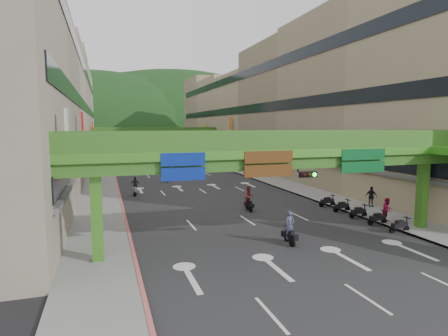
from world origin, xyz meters
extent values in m
plane|color=black|center=(0.00, 0.00, 0.00)|extent=(320.00, 320.00, 0.00)
cube|color=#28282B|center=(0.00, 50.00, 0.01)|extent=(18.00, 140.00, 0.02)
cube|color=gray|center=(-11.00, 50.00, 0.07)|extent=(4.00, 140.00, 0.15)
cube|color=gray|center=(11.00, 50.00, 0.07)|extent=(4.00, 140.00, 0.15)
cube|color=#CC5959|center=(-9.10, 50.00, 0.09)|extent=(0.20, 140.00, 0.18)
cube|color=gray|center=(9.10, 50.00, 0.09)|extent=(0.20, 140.00, 0.18)
cube|color=#9E937F|center=(-19.00, 50.00, 9.50)|extent=(12.00, 95.00, 19.00)
cube|color=black|center=(-12.95, 50.00, 4.20)|extent=(0.08, 90.25, 1.40)
cube|color=black|center=(-12.95, 50.00, 10.20)|extent=(0.08, 90.25, 1.40)
cube|color=black|center=(-12.95, 50.00, 16.20)|extent=(0.08, 90.25, 1.40)
cube|color=gray|center=(19.00, 50.00, 9.50)|extent=(12.00, 95.00, 19.00)
cube|color=black|center=(12.95, 50.00, 4.20)|extent=(0.08, 90.25, 1.40)
cube|color=black|center=(12.95, 50.00, 10.20)|extent=(0.08, 90.25, 1.40)
cube|color=black|center=(12.95, 50.00, 16.20)|extent=(0.08, 90.25, 1.40)
cube|color=#4C9E2D|center=(0.00, 6.00, 5.75)|extent=(28.00, 2.20, 0.50)
cube|color=#387223|center=(0.00, 6.00, 5.15)|extent=(28.00, 1.76, 0.70)
cube|color=#4C9E2D|center=(-11.00, 6.00, 2.40)|extent=(0.60, 0.60, 4.80)
cube|color=#4C9E2D|center=(11.00, 6.00, 2.40)|extent=(0.60, 0.60, 4.80)
cube|color=#387223|center=(0.00, 4.96, 6.55)|extent=(28.00, 0.12, 1.10)
cube|color=#387223|center=(0.00, 7.04, 6.55)|extent=(28.00, 0.12, 1.10)
cube|color=navy|center=(-6.50, 4.92, 5.15)|extent=(2.40, 0.12, 1.50)
cube|color=#593314|center=(-1.50, 4.92, 5.15)|extent=(3.00, 0.12, 1.50)
cube|color=#0C5926|center=(5.00, 4.92, 5.15)|extent=(3.20, 0.12, 1.50)
cube|color=black|center=(1.00, 4.77, 4.50)|extent=(1.10, 0.28, 0.35)
cube|color=#4C9E2D|center=(0.00, 65.00, 5.75)|extent=(28.00, 2.20, 0.50)
cube|color=#387223|center=(0.00, 65.00, 5.15)|extent=(28.00, 1.76, 0.70)
cube|color=#4C9E2D|center=(-11.00, 65.00, 2.40)|extent=(0.60, 0.60, 4.80)
cube|color=#4C9E2D|center=(11.00, 65.00, 2.40)|extent=(0.60, 0.60, 4.80)
cube|color=#387223|center=(0.00, 63.96, 6.55)|extent=(28.00, 0.12, 1.10)
cube|color=#387223|center=(0.00, 66.04, 6.55)|extent=(28.00, 0.12, 1.10)
ellipsoid|color=#1C4419|center=(-15.00, 160.00, 0.00)|extent=(168.00, 140.00, 112.00)
ellipsoid|color=#1C4419|center=(25.00, 180.00, 0.00)|extent=(208.00, 176.00, 128.00)
cylinder|color=black|center=(0.00, 30.00, 6.20)|extent=(26.00, 0.03, 0.03)
cone|color=red|center=(-12.50, 30.00, 5.95)|extent=(0.36, 0.36, 0.40)
cone|color=gold|center=(-10.23, 30.00, 5.95)|extent=(0.36, 0.36, 0.40)
cone|color=#193FB2|center=(-7.95, 30.00, 5.95)|extent=(0.36, 0.36, 0.40)
cone|color=silver|center=(-5.68, 30.00, 5.95)|extent=(0.36, 0.36, 0.40)
cone|color=#198C33|center=(-3.41, 30.00, 5.95)|extent=(0.36, 0.36, 0.40)
cone|color=orange|center=(-1.14, 30.00, 5.95)|extent=(0.36, 0.36, 0.40)
cone|color=red|center=(1.14, 30.00, 5.95)|extent=(0.36, 0.36, 0.40)
cone|color=gold|center=(3.41, 30.00, 5.95)|extent=(0.36, 0.36, 0.40)
cone|color=#193FB2|center=(5.68, 30.00, 5.95)|extent=(0.36, 0.36, 0.40)
cone|color=silver|center=(7.95, 30.00, 5.95)|extent=(0.36, 0.36, 0.40)
cone|color=#198C33|center=(10.23, 30.00, 5.95)|extent=(0.36, 0.36, 0.40)
cone|color=orange|center=(12.50, 30.00, 5.95)|extent=(0.36, 0.36, 0.40)
cube|color=black|center=(0.36, 5.72, 0.55)|extent=(0.59, 1.34, 0.35)
cube|color=black|center=(0.36, 5.72, 0.80)|extent=(0.40, 0.60, 0.18)
cube|color=black|center=(0.47, 6.26, 1.05)|extent=(0.55, 0.17, 0.06)
cylinder|color=black|center=(0.47, 6.26, 0.25)|extent=(0.19, 0.51, 0.50)
cylinder|color=black|center=(0.26, 5.18, 0.25)|extent=(0.19, 0.51, 0.50)
imported|color=#40465E|center=(0.36, 5.72, 1.24)|extent=(0.72, 0.54, 1.78)
cube|color=black|center=(1.36, 15.11, 0.55)|extent=(0.51, 1.33, 0.35)
cube|color=black|center=(1.36, 15.11, 0.80)|extent=(0.37, 0.58, 0.18)
cube|color=black|center=(1.43, 15.65, 1.05)|extent=(0.55, 0.13, 0.06)
cylinder|color=black|center=(1.43, 15.65, 0.25)|extent=(0.16, 0.51, 0.50)
cylinder|color=black|center=(1.29, 14.56, 0.25)|extent=(0.16, 0.51, 0.50)
imported|color=maroon|center=(1.36, 15.11, 1.28)|extent=(0.99, 0.81, 1.87)
cube|color=gray|center=(-7.50, 25.56, 0.55)|extent=(0.56, 1.34, 0.35)
cube|color=gray|center=(-7.50, 25.56, 0.80)|extent=(0.39, 0.59, 0.18)
cube|color=gray|center=(-7.41, 26.10, 1.05)|extent=(0.55, 0.15, 0.06)
cylinder|color=black|center=(-7.41, 26.10, 0.25)|extent=(0.18, 0.51, 0.50)
cylinder|color=black|center=(-7.59, 25.02, 0.25)|extent=(0.18, 0.51, 0.50)
imported|color=#232A34|center=(-7.50, 25.56, 1.18)|extent=(1.03, 0.56, 1.66)
cube|color=maroon|center=(-2.80, 34.37, 0.55)|extent=(0.45, 1.32, 0.35)
cube|color=maroon|center=(-2.80, 34.37, 0.80)|extent=(0.34, 0.57, 0.18)
cube|color=maroon|center=(-2.84, 34.91, 1.05)|extent=(0.55, 0.10, 0.06)
cylinder|color=black|center=(-2.84, 34.91, 0.25)|extent=(0.14, 0.51, 0.50)
cylinder|color=black|center=(-2.76, 33.82, 0.25)|extent=(0.14, 0.51, 0.50)
imported|color=#403F46|center=(-2.80, 34.37, 1.13)|extent=(0.80, 0.56, 1.57)
cube|color=black|center=(8.75, 5.60, 0.55)|extent=(1.33, 0.50, 0.35)
cube|color=black|center=(8.75, 5.60, 0.80)|extent=(0.58, 0.36, 0.18)
cube|color=black|center=(9.30, 5.53, 1.05)|extent=(0.12, 0.55, 0.06)
cylinder|color=black|center=(9.30, 5.53, 0.25)|extent=(0.51, 0.16, 0.50)
cylinder|color=black|center=(8.21, 5.67, 0.25)|extent=(0.51, 0.16, 0.50)
cube|color=black|center=(8.75, 7.80, 0.55)|extent=(1.33, 0.50, 0.35)
cube|color=black|center=(8.75, 7.80, 0.80)|extent=(0.58, 0.36, 0.18)
cube|color=black|center=(9.30, 7.73, 1.05)|extent=(0.12, 0.55, 0.06)
cylinder|color=black|center=(9.30, 7.73, 0.25)|extent=(0.51, 0.16, 0.50)
cylinder|color=black|center=(8.21, 7.87, 0.25)|extent=(0.51, 0.16, 0.50)
cube|color=black|center=(8.75, 10.00, 0.55)|extent=(1.33, 0.50, 0.35)
cube|color=black|center=(8.75, 10.00, 0.80)|extent=(0.58, 0.36, 0.18)
cube|color=black|center=(9.30, 9.93, 1.05)|extent=(0.12, 0.55, 0.06)
cylinder|color=black|center=(9.30, 9.93, 0.25)|extent=(0.51, 0.16, 0.50)
cylinder|color=black|center=(8.21, 10.07, 0.25)|extent=(0.51, 0.16, 0.50)
cube|color=black|center=(8.75, 12.20, 0.55)|extent=(1.33, 0.50, 0.35)
cube|color=black|center=(8.75, 12.20, 0.80)|extent=(0.58, 0.36, 0.18)
cube|color=black|center=(9.30, 12.13, 1.05)|extent=(0.12, 0.55, 0.06)
cylinder|color=black|center=(9.30, 12.13, 0.25)|extent=(0.51, 0.16, 0.50)
cylinder|color=black|center=(8.21, 12.27, 0.25)|extent=(0.51, 0.16, 0.50)
cube|color=black|center=(8.75, 14.40, 0.55)|extent=(1.33, 0.50, 0.35)
cube|color=black|center=(8.75, 14.40, 0.80)|extent=(0.58, 0.36, 0.18)
cube|color=black|center=(9.30, 14.33, 1.05)|extent=(0.12, 0.55, 0.06)
cylinder|color=black|center=(9.30, 14.33, 0.25)|extent=(0.51, 0.16, 0.50)
cylinder|color=black|center=(8.21, 14.47, 0.25)|extent=(0.51, 0.16, 0.50)
imported|color=#95939B|center=(-3.53, 47.64, 0.62)|extent=(1.92, 3.94, 1.24)
imported|color=orange|center=(4.23, 54.90, 0.76)|extent=(2.30, 4.64, 1.52)
imported|color=#AE093A|center=(9.80, 8.00, 0.90)|extent=(1.04, 0.92, 1.80)
imported|color=black|center=(12.20, 12.76, 0.91)|extent=(1.14, 0.66, 1.82)
imported|color=#2A404E|center=(12.01, 37.26, 0.79)|extent=(0.88, 0.80, 1.58)
camera|label=1|loc=(-10.50, -14.68, 7.37)|focal=30.00mm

